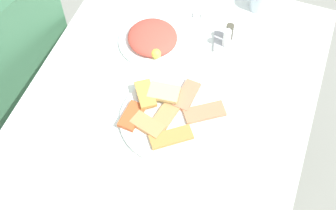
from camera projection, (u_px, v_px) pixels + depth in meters
name	position (u px, v px, depth m)	size (l,w,h in m)	color
ground_plane	(167.00, 190.00, 2.05)	(6.00, 6.00, 0.00)	gray
dining_table	(167.00, 116.00, 1.51)	(1.18, 0.89, 0.71)	white
dining_chair	(13.00, 67.00, 1.75)	(0.51, 0.51, 0.94)	#376645
pide_platter	(168.00, 116.00, 1.41)	(0.31, 0.32, 0.04)	white
salad_plate_greens	(153.00, 39.00, 1.57)	(0.24, 0.24, 0.05)	white
condiment_caddy	(227.00, 39.00, 1.56)	(0.11, 0.11, 0.08)	#B2B2B7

